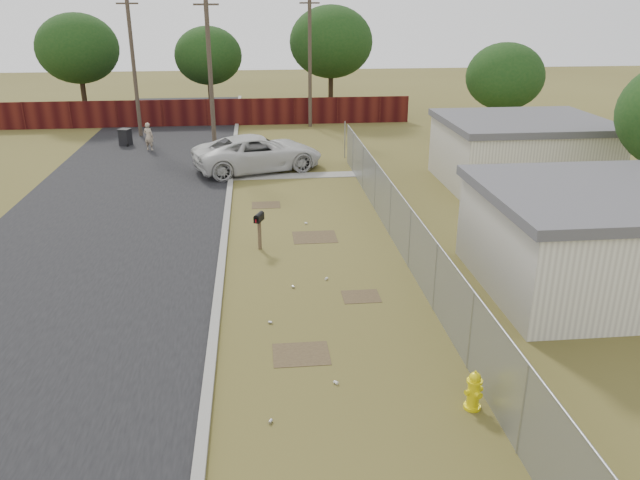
{
  "coord_description": "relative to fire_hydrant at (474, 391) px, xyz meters",
  "views": [
    {
      "loc": [
        -1.71,
        -18.31,
        8.25
      ],
      "look_at": [
        0.18,
        -0.1,
        1.1
      ],
      "focal_mm": 35.0,
      "sensor_mm": 36.0,
      "label": 1
    }
  ],
  "objects": [
    {
      "name": "houses",
      "position": [
        7.0,
        10.67,
        1.13
      ],
      "size": [
        9.3,
        17.24,
        3.1
      ],
      "color": "silver",
      "rests_on": "ground"
    },
    {
      "name": "horizon_trees",
      "position": [
        -1.86,
        31.09,
        4.2
      ],
      "size": [
        33.32,
        31.94,
        7.78
      ],
      "color": "#312516",
      "rests_on": "ground"
    },
    {
      "name": "mailbox",
      "position": [
        -4.42,
        9.6,
        0.62
      ],
      "size": [
        0.38,
        0.57,
        1.33
      ],
      "color": "brown",
      "rests_on": "ground"
    },
    {
      "name": "pedestrian",
      "position": [
        -10.54,
        25.44,
        0.37
      ],
      "size": [
        0.69,
        0.59,
        1.6
      ],
      "primitive_type": "imported",
      "rotation": [
        0.0,
        0.0,
        2.73
      ],
      "color": "tan",
      "rests_on": "ground"
    },
    {
      "name": "trash_bin",
      "position": [
        -12.14,
        26.85,
        0.08
      ],
      "size": [
        0.83,
        0.89,
        0.99
      ],
      "color": "black",
      "rests_on": "ground"
    },
    {
      "name": "scattered_litter",
      "position": [
        -3.3,
        5.07,
        -0.39
      ],
      "size": [
        2.06,
        12.17,
        0.07
      ],
      "color": "silver",
      "rests_on": "ground"
    },
    {
      "name": "fire_hydrant",
      "position": [
        0.0,
        0.0,
        0.0
      ],
      "size": [
        0.47,
        0.47,
        0.93
      ],
      "color": "yellow",
      "rests_on": "ground"
    },
    {
      "name": "chainlink_fence",
      "position": [
        0.42,
        8.56,
        0.36
      ],
      "size": [
        0.1,
        27.06,
        2.02
      ],
      "color": "gray",
      "rests_on": "ground"
    },
    {
      "name": "privacy_fence",
      "position": [
        -8.7,
        32.53,
        0.47
      ],
      "size": [
        30.0,
        0.12,
        1.8
      ],
      "primitive_type": "cube",
      "color": "#46130F",
      "rests_on": "ground"
    },
    {
      "name": "pickup_truck",
      "position": [
        -4.34,
        20.32,
        0.47
      ],
      "size": [
        7.07,
        4.82,
        1.8
      ],
      "primitive_type": "imported",
      "rotation": [
        0.0,
        0.0,
        1.88
      ],
      "color": "silver",
      "rests_on": "ground"
    },
    {
      "name": "street",
      "position": [
        -9.46,
        15.59,
        -0.42
      ],
      "size": [
        15.1,
        60.0,
        0.12
      ],
      "color": "black",
      "rests_on": "ground"
    },
    {
      "name": "utility_poles",
      "position": [
        -6.37,
        28.2,
        4.26
      ],
      "size": [
        12.6,
        8.24,
        9.0
      ],
      "color": "#483E30",
      "rests_on": "ground"
    },
    {
      "name": "ground",
      "position": [
        -2.7,
        7.53,
        -0.43
      ],
      "size": [
        120.0,
        120.0,
        0.0
      ],
      "primitive_type": "plane",
      "color": "brown",
      "rests_on": "ground"
    }
  ]
}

